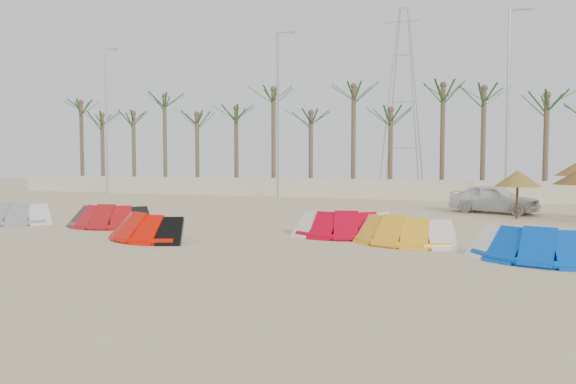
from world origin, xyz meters
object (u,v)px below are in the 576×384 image
at_px(kite_red_right, 349,223).
at_px(kite_blue, 540,243).
at_px(kite_grey, 13,213).
at_px(car, 494,199).
at_px(kite_red_left, 114,216).
at_px(kite_red_mid, 151,225).
at_px(kite_orange, 400,228).
at_px(parasol_left, 518,178).

xyz_separation_m(kite_red_right, kite_blue, (5.36, -2.38, -0.00)).
bearing_deg(kite_grey, kite_blue, -3.74).
xyz_separation_m(kite_grey, car, (17.87, 11.12, 0.27)).
bearing_deg(kite_blue, kite_red_left, 173.11).
bearing_deg(kite_red_mid, kite_orange, 14.81).
distance_m(kite_red_left, kite_red_mid, 3.72).
height_order(kite_grey, kite_blue, same).
bearing_deg(kite_orange, kite_red_right, 156.45).
bearing_deg(kite_red_right, kite_grey, -174.99).
height_order(kite_red_right, kite_blue, same).
height_order(kite_red_right, kite_orange, same).
bearing_deg(parasol_left, kite_red_right, -125.73).
bearing_deg(car, kite_blue, -155.80).
xyz_separation_m(kite_red_mid, parasol_left, (11.12, 10.30, 1.30)).
xyz_separation_m(kite_grey, kite_red_left, (4.51, 0.49, -0.00)).
xyz_separation_m(kite_grey, kite_orange, (15.05, 0.40, -0.00)).
relative_size(kite_grey, kite_red_right, 1.04).
distance_m(kite_red_right, kite_orange, 1.92).
distance_m(kite_red_left, parasol_left, 16.49).
height_order(kite_red_mid, car, car).
relative_size(kite_grey, car, 0.92).
height_order(kite_blue, parasol_left, parasol_left).
distance_m(kite_red_mid, kite_orange, 7.69).
bearing_deg(kite_red_mid, car, 51.03).
distance_m(kite_red_right, car, 10.96).
relative_size(kite_red_left, kite_red_right, 0.95).
xyz_separation_m(kite_red_left, kite_blue, (14.14, -1.71, 0.00)).
xyz_separation_m(kite_red_left, kite_red_mid, (3.10, -2.06, 0.00)).
distance_m(kite_red_left, car, 17.07).
bearing_deg(kite_orange, kite_red_mid, -165.19).
distance_m(parasol_left, car, 2.73).
bearing_deg(kite_blue, kite_red_right, 156.03).
relative_size(kite_grey, kite_red_mid, 1.03).
distance_m(kite_grey, kite_red_left, 4.54).
bearing_deg(parasol_left, kite_red_left, -149.89).
xyz_separation_m(kite_grey, kite_red_right, (13.28, 1.16, -0.00)).
bearing_deg(car, kite_red_mid, 161.63).
xyz_separation_m(kite_red_right, parasol_left, (5.45, 7.57, 1.30)).
relative_size(kite_grey, kite_blue, 1.03).
bearing_deg(kite_blue, parasol_left, 89.52).
height_order(kite_red_mid, kite_blue, same).
relative_size(kite_orange, parasol_left, 1.79).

